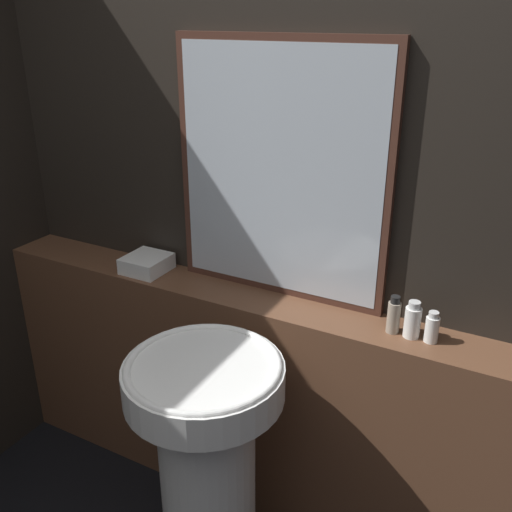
{
  "coord_description": "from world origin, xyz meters",
  "views": [
    {
      "loc": [
        0.91,
        -0.06,
        1.88
      ],
      "look_at": [
        0.1,
        1.44,
        1.14
      ],
      "focal_mm": 40.0,
      "sensor_mm": 36.0,
      "label": 1
    }
  ],
  "objects_px": {
    "conditioner_bottle": "(413,321)",
    "mirror": "(280,173)",
    "pedestal_sink": "(208,464)",
    "towel_stack": "(147,263)",
    "lotion_bottle": "(432,328)",
    "shampoo_bottle": "(394,316)"
  },
  "relations": [
    {
      "from": "mirror",
      "to": "towel_stack",
      "type": "bearing_deg",
      "value": -170.91
    },
    {
      "from": "pedestal_sink",
      "to": "towel_stack",
      "type": "height_order",
      "value": "towel_stack"
    },
    {
      "from": "pedestal_sink",
      "to": "shampoo_bottle",
      "type": "height_order",
      "value": "shampoo_bottle"
    },
    {
      "from": "lotion_bottle",
      "to": "conditioner_bottle",
      "type": "bearing_deg",
      "value": 180.0
    },
    {
      "from": "conditioner_bottle",
      "to": "lotion_bottle",
      "type": "distance_m",
      "value": 0.06
    },
    {
      "from": "shampoo_bottle",
      "to": "conditioner_bottle",
      "type": "distance_m",
      "value": 0.06
    },
    {
      "from": "mirror",
      "to": "conditioner_bottle",
      "type": "xyz_separation_m",
      "value": [
        0.51,
        -0.09,
        -0.39
      ]
    },
    {
      "from": "pedestal_sink",
      "to": "mirror",
      "type": "relative_size",
      "value": 1.04
    },
    {
      "from": "pedestal_sink",
      "to": "mirror",
      "type": "height_order",
      "value": "mirror"
    },
    {
      "from": "towel_stack",
      "to": "lotion_bottle",
      "type": "distance_m",
      "value": 1.11
    },
    {
      "from": "conditioner_bottle",
      "to": "mirror",
      "type": "bearing_deg",
      "value": 170.51
    },
    {
      "from": "pedestal_sink",
      "to": "conditioner_bottle",
      "type": "xyz_separation_m",
      "value": [
        0.5,
        0.43,
        0.45
      ]
    },
    {
      "from": "mirror",
      "to": "lotion_bottle",
      "type": "relative_size",
      "value": 8.6
    },
    {
      "from": "pedestal_sink",
      "to": "shampoo_bottle",
      "type": "bearing_deg",
      "value": 44.53
    },
    {
      "from": "pedestal_sink",
      "to": "mirror",
      "type": "xyz_separation_m",
      "value": [
        -0.01,
        0.52,
        0.83
      ]
    },
    {
      "from": "pedestal_sink",
      "to": "conditioner_bottle",
      "type": "distance_m",
      "value": 0.8
    },
    {
      "from": "mirror",
      "to": "shampoo_bottle",
      "type": "height_order",
      "value": "mirror"
    },
    {
      "from": "shampoo_bottle",
      "to": "towel_stack",
      "type": "bearing_deg",
      "value": 180.0
    },
    {
      "from": "towel_stack",
      "to": "lotion_bottle",
      "type": "relative_size",
      "value": 1.61
    },
    {
      "from": "pedestal_sink",
      "to": "lotion_bottle",
      "type": "bearing_deg",
      "value": 37.66
    },
    {
      "from": "pedestal_sink",
      "to": "conditioner_bottle",
      "type": "relative_size",
      "value": 7.49
    },
    {
      "from": "towel_stack",
      "to": "conditioner_bottle",
      "type": "distance_m",
      "value": 1.05
    }
  ]
}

